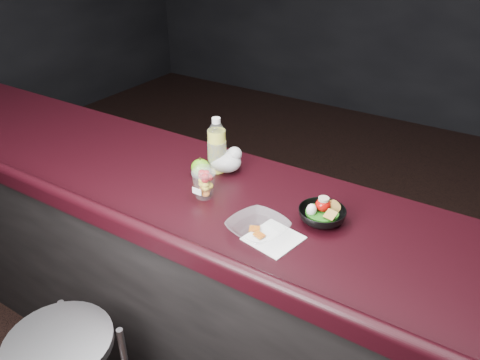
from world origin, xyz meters
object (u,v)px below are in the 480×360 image
at_px(lemonade_bottle, 217,149).
at_px(takeout_bowl, 258,229).
at_px(snack_bowl, 322,214).
at_px(green_apple, 200,167).
at_px(fruit_cup, 204,181).

relative_size(lemonade_bottle, takeout_bowl, 1.01).
height_order(lemonade_bottle, snack_bowl, lemonade_bottle).
relative_size(snack_bowl, takeout_bowl, 0.89).
relative_size(green_apple, snack_bowl, 0.39).
xyz_separation_m(snack_bowl, takeout_bowl, (-0.15, -0.19, -0.01)).
relative_size(lemonade_bottle, fruit_cup, 1.78).
bearing_deg(snack_bowl, fruit_cup, -169.15).
height_order(lemonade_bottle, fruit_cup, lemonade_bottle).
bearing_deg(lemonade_bottle, takeout_bowl, -38.49).
bearing_deg(green_apple, lemonade_bottle, 66.10).
bearing_deg(snack_bowl, takeout_bowl, -128.83).
bearing_deg(takeout_bowl, lemonade_bottle, 141.51).
bearing_deg(lemonade_bottle, green_apple, -113.90).
xyz_separation_m(lemonade_bottle, fruit_cup, (0.08, -0.20, -0.03)).
distance_m(green_apple, snack_bowl, 0.56).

